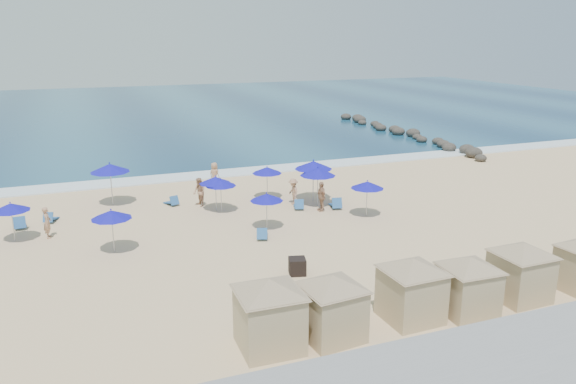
% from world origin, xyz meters
% --- Properties ---
extents(ground, '(160.00, 160.00, 0.00)m').
position_xyz_m(ground, '(0.00, 0.00, 0.00)').
color(ground, '#DCB98B').
rests_on(ground, ground).
extents(ocean, '(160.00, 80.00, 0.06)m').
position_xyz_m(ocean, '(0.00, 55.00, 0.03)').
color(ocean, navy).
rests_on(ocean, ground).
extents(surf_line, '(160.00, 2.50, 0.08)m').
position_xyz_m(surf_line, '(0.00, 15.50, 0.04)').
color(surf_line, white).
rests_on(surf_line, ground).
extents(seawall, '(160.00, 6.10, 1.22)m').
position_xyz_m(seawall, '(0.00, -13.50, 0.65)').
color(seawall, gray).
rests_on(seawall, ground).
extents(rock_jetty, '(2.56, 26.66, 0.96)m').
position_xyz_m(rock_jetty, '(24.01, 24.90, 0.36)').
color(rock_jetty, '#292522').
rests_on(rock_jetty, ground).
extents(trash_bin, '(0.90, 0.90, 0.73)m').
position_xyz_m(trash_bin, '(0.29, -3.83, 0.37)').
color(trash_bin, black).
rests_on(trash_bin, ground).
extents(cabana_0, '(4.45, 4.45, 2.79)m').
position_xyz_m(cabana_0, '(-2.88, -9.12, 1.60)').
color(cabana_0, tan).
rests_on(cabana_0, ground).
extents(cabana_1, '(4.15, 4.15, 2.62)m').
position_xyz_m(cabana_1, '(-0.64, -9.30, 1.50)').
color(cabana_1, tan).
rests_on(cabana_1, ground).
extents(cabana_2, '(4.27, 4.27, 2.68)m').
position_xyz_m(cabana_2, '(2.69, -9.16, 1.54)').
color(cabana_2, tan).
rests_on(cabana_2, ground).
extents(cabana_3, '(4.04, 4.04, 2.54)m').
position_xyz_m(cabana_3, '(4.95, -9.53, 1.45)').
color(cabana_3, tan).
rests_on(cabana_3, ground).
extents(cabana_4, '(4.22, 4.22, 2.65)m').
position_xyz_m(cabana_4, '(7.70, -9.30, 1.51)').
color(cabana_4, tan).
rests_on(cabana_4, ground).
extents(umbrella_0, '(1.88, 1.88, 2.13)m').
position_xyz_m(umbrella_0, '(-11.77, 5.24, 1.85)').
color(umbrella_0, '#A5A8AD').
rests_on(umbrella_0, ground).
extents(umbrella_1, '(2.41, 2.41, 2.74)m').
position_xyz_m(umbrella_1, '(-6.54, 10.12, 2.37)').
color(umbrella_1, '#A5A8AD').
rests_on(umbrella_1, ground).
extents(umbrella_2, '(1.96, 1.96, 2.23)m').
position_xyz_m(umbrella_2, '(-7.10, 1.84, 1.94)').
color(umbrella_2, '#A5A8AD').
rests_on(umbrella_2, ground).
extents(umbrella_3, '(1.85, 1.85, 2.11)m').
position_xyz_m(umbrella_3, '(-0.55, 6.21, 1.83)').
color(umbrella_3, '#A5A8AD').
rests_on(umbrella_3, ground).
extents(umbrella_4, '(1.83, 1.83, 2.08)m').
position_xyz_m(umbrella_4, '(1.00, 2.37, 1.80)').
color(umbrella_4, '#A5A8AD').
rests_on(umbrella_4, ground).
extents(umbrella_5, '(1.94, 1.94, 2.20)m').
position_xyz_m(umbrella_5, '(-0.77, 6.60, 1.91)').
color(umbrella_5, '#A5A8AD').
rests_on(umbrella_5, ground).
extents(umbrella_6, '(2.39, 2.39, 2.72)m').
position_xyz_m(umbrella_6, '(5.52, 6.38, 2.36)').
color(umbrella_6, '#A5A8AD').
rests_on(umbrella_6, ground).
extents(umbrella_7, '(1.93, 1.93, 2.19)m').
position_xyz_m(umbrella_7, '(2.95, 7.93, 1.90)').
color(umbrella_7, '#A5A8AD').
rests_on(umbrella_7, ground).
extents(umbrella_8, '(2.22, 2.22, 2.52)m').
position_xyz_m(umbrella_8, '(5.33, 5.27, 2.19)').
color(umbrella_8, '#A5A8AD').
rests_on(umbrella_8, ground).
extents(umbrella_9, '(1.94, 1.94, 2.20)m').
position_xyz_m(umbrella_9, '(7.17, 2.35, 1.91)').
color(umbrella_9, '#A5A8AD').
rests_on(umbrella_9, ground).
extents(beach_chair_0, '(0.77, 1.45, 0.77)m').
position_xyz_m(beach_chair_0, '(-11.67, 7.38, 0.27)').
color(beach_chair_0, '#2A5D9A').
rests_on(beach_chair_0, ground).
extents(beach_chair_1, '(0.89, 1.32, 0.67)m').
position_xyz_m(beach_chair_1, '(-10.12, 7.93, 0.23)').
color(beach_chair_1, '#2A5D9A').
rests_on(beach_chair_1, ground).
extents(beach_chair_2, '(0.89, 1.32, 0.67)m').
position_xyz_m(beach_chair_2, '(-3.08, 8.71, 0.23)').
color(beach_chair_2, '#2A5D9A').
rests_on(beach_chair_2, ground).
extents(beach_chair_3, '(0.94, 1.35, 0.68)m').
position_xyz_m(beach_chair_3, '(0.27, 1.00, 0.24)').
color(beach_chair_3, '#2A5D9A').
rests_on(beach_chair_3, ground).
extents(beach_chair_4, '(0.92, 1.37, 0.69)m').
position_xyz_m(beach_chair_4, '(4.02, 5.13, 0.24)').
color(beach_chair_4, '#2A5D9A').
rests_on(beach_chair_4, ground).
extents(beach_chair_5, '(0.92, 1.47, 0.75)m').
position_xyz_m(beach_chair_5, '(6.20, 4.45, 0.26)').
color(beach_chair_5, '#2A5D9A').
rests_on(beach_chair_5, ground).
extents(beachgoer_0, '(0.41, 0.62, 1.68)m').
position_xyz_m(beachgoer_0, '(-10.15, 5.20, 0.84)').
color(beachgoer_0, tan).
rests_on(beachgoer_0, ground).
extents(beachgoer_1, '(0.86, 1.00, 1.79)m').
position_xyz_m(beachgoer_1, '(-1.50, 7.91, 0.89)').
color(beachgoer_1, tan).
rests_on(beachgoer_1, ground).
extents(beachgoer_2, '(0.48, 1.08, 1.81)m').
position_xyz_m(beachgoer_2, '(5.15, 4.30, 0.90)').
color(beachgoer_2, tan).
rests_on(beachgoer_2, ground).
extents(beachgoer_3, '(0.64, 1.09, 1.66)m').
position_xyz_m(beachgoer_3, '(4.05, 6.13, 0.83)').
color(beachgoer_3, tan).
rests_on(beachgoer_3, ground).
extents(beachgoer_4, '(0.92, 0.97, 1.68)m').
position_xyz_m(beachgoer_4, '(0.56, 12.33, 0.84)').
color(beachgoer_4, tan).
rests_on(beachgoer_4, ground).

